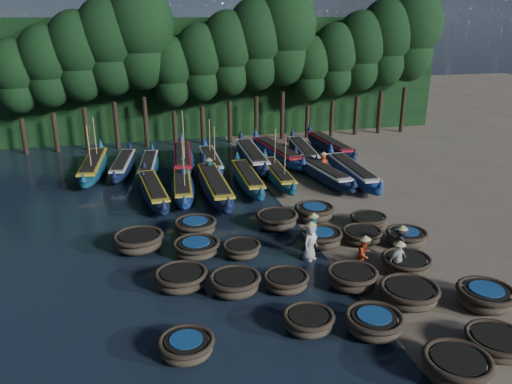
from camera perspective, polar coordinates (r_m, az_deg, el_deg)
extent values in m
plane|color=#81705E|center=(24.38, 6.15, -5.24)|extent=(120.00, 120.00, 0.00)
cube|color=black|center=(45.19, -4.11, 12.93)|extent=(40.00, 3.00, 10.00)
ellipsoid|color=#4D4330|center=(16.64, 21.91, -18.28)|extent=(2.10, 2.10, 0.71)
torus|color=#392E22|center=(16.44, 22.06, -17.35)|extent=(2.06, 2.06, 0.22)
cylinder|color=black|center=(16.42, 22.08, -17.23)|extent=(1.54, 1.54, 0.06)
ellipsoid|color=#4D4330|center=(18.24, 25.75, -15.47)|extent=(2.11, 2.11, 0.59)
torus|color=#392E22|center=(18.09, 25.88, -14.74)|extent=(2.02, 2.02, 0.18)
cylinder|color=black|center=(18.07, 25.90, -14.64)|extent=(1.54, 1.54, 0.05)
ellipsoid|color=#4D4330|center=(16.57, -7.94, -17.30)|extent=(2.09, 2.09, 0.58)
torus|color=#392E22|center=(16.40, -7.99, -16.53)|extent=(1.81, 1.81, 0.18)
cylinder|color=black|center=(16.38, -8.00, -16.43)|extent=(1.37, 1.37, 0.05)
cylinder|color=navy|center=(16.36, -8.00, -16.33)|extent=(1.05, 1.05, 0.04)
ellipsoid|color=#4D4330|center=(17.60, 5.99, -14.69)|extent=(1.99, 1.99, 0.61)
torus|color=#392E22|center=(17.44, 6.03, -13.92)|extent=(1.80, 1.80, 0.18)
cylinder|color=black|center=(17.42, 6.03, -13.82)|extent=(1.35, 1.35, 0.06)
ellipsoid|color=#4D4330|center=(17.80, 13.28, -14.62)|extent=(2.25, 2.25, 0.67)
torus|color=#392E22|center=(17.62, 13.36, -13.77)|extent=(2.00, 2.00, 0.20)
cylinder|color=black|center=(17.60, 13.37, -13.66)|extent=(1.51, 1.51, 0.06)
cylinder|color=navy|center=(17.58, 13.39, -13.55)|extent=(1.16, 1.16, 0.04)
ellipsoid|color=#4D4330|center=(19.77, 17.05, -11.27)|extent=(2.34, 2.34, 0.67)
torus|color=#392E22|center=(19.62, 17.15, -10.48)|extent=(2.23, 2.23, 0.20)
cylinder|color=black|center=(19.60, 17.16, -10.38)|extent=(1.71, 1.71, 0.06)
ellipsoid|color=#4D4330|center=(20.49, 24.69, -11.06)|extent=(2.52, 2.52, 0.72)
torus|color=#392E22|center=(20.33, 24.82, -10.24)|extent=(2.13, 2.13, 0.22)
cylinder|color=black|center=(20.31, 24.84, -10.13)|extent=(1.60, 1.60, 0.07)
cylinder|color=navy|center=(20.29, 24.86, -10.03)|extent=(1.23, 1.23, 0.04)
ellipsoid|color=#4D4330|center=(20.11, -8.53, -9.98)|extent=(2.16, 2.16, 0.68)
torus|color=#392E22|center=(19.95, -8.58, -9.19)|extent=(2.11, 2.11, 0.20)
cylinder|color=black|center=(19.93, -8.59, -9.08)|extent=(1.60, 1.60, 0.06)
ellipsoid|color=#4D4330|center=(19.56, -2.45, -10.62)|extent=(2.23, 2.23, 0.70)
torus|color=#392E22|center=(19.40, -2.46, -9.79)|extent=(2.04, 2.04, 0.21)
cylinder|color=black|center=(19.38, -2.46, -9.68)|extent=(1.53, 1.53, 0.06)
ellipsoid|color=#4D4330|center=(19.85, 3.43, -10.33)|extent=(1.80, 1.80, 0.59)
torus|color=#392E22|center=(19.72, 3.44, -9.63)|extent=(1.82, 1.82, 0.18)
cylinder|color=black|center=(19.70, 3.45, -9.54)|extent=(1.38, 1.38, 0.05)
ellipsoid|color=#4D4330|center=(20.29, 10.89, -9.83)|extent=(1.89, 1.89, 0.68)
torus|color=#392E22|center=(20.14, 10.95, -9.03)|extent=(2.05, 2.05, 0.21)
cylinder|color=black|center=(20.12, 10.96, -8.92)|extent=(1.54, 1.54, 0.06)
ellipsoid|color=#4D4330|center=(22.01, 16.76, -8.00)|extent=(2.23, 2.23, 0.61)
torus|color=#392E22|center=(21.88, 16.83, -7.33)|extent=(2.09, 2.09, 0.18)
cylinder|color=black|center=(21.87, 16.84, -7.24)|extent=(1.60, 1.60, 0.06)
ellipsoid|color=#4D4330|center=(22.53, -6.82, -6.55)|extent=(2.48, 2.48, 0.63)
torus|color=#392E22|center=(22.40, -6.85, -5.87)|extent=(2.12, 2.12, 0.19)
cylinder|color=black|center=(22.39, -6.85, -5.78)|extent=(1.62, 1.62, 0.06)
cylinder|color=navy|center=(22.37, -6.86, -5.70)|extent=(1.25, 1.25, 0.04)
ellipsoid|color=#4D4330|center=(22.33, -1.66, -6.73)|extent=(2.07, 2.07, 0.58)
torus|color=#392E22|center=(22.21, -1.67, -6.10)|extent=(1.72, 1.72, 0.18)
cylinder|color=black|center=(22.19, -1.67, -6.02)|extent=(1.30, 1.30, 0.05)
ellipsoid|color=#4D4330|center=(23.39, 7.46, -5.46)|extent=(2.30, 2.30, 0.70)
torus|color=#392E22|center=(23.25, 7.49, -4.72)|extent=(1.98, 1.98, 0.21)
cylinder|color=black|center=(23.23, 7.50, -4.62)|extent=(1.48, 1.48, 0.06)
cylinder|color=navy|center=(23.22, 7.50, -4.53)|extent=(1.14, 1.14, 0.04)
ellipsoid|color=#4D4330|center=(24.15, 12.00, -5.05)|extent=(2.07, 2.07, 0.60)
torus|color=#392E22|center=(24.03, 12.04, -4.44)|extent=(1.92, 1.92, 0.18)
cylinder|color=black|center=(24.02, 12.05, -4.36)|extent=(1.46, 1.46, 0.05)
ellipsoid|color=#4D4330|center=(24.37, 16.79, -5.17)|extent=(1.94, 1.94, 0.66)
torus|color=#392E22|center=(24.25, 16.86, -4.51)|extent=(1.94, 1.94, 0.20)
cylinder|color=black|center=(24.23, 16.87, -4.42)|extent=(1.46, 1.46, 0.06)
cylinder|color=navy|center=(24.22, 16.88, -4.33)|extent=(1.12, 1.12, 0.04)
ellipsoid|color=#4D4330|center=(23.44, -13.26, -5.72)|extent=(2.74, 2.74, 0.75)
torus|color=#392E22|center=(23.30, -13.32, -4.94)|extent=(2.29, 2.29, 0.23)
cylinder|color=black|center=(23.28, -13.33, -4.84)|extent=(1.73, 1.73, 0.07)
ellipsoid|color=#4D4330|center=(24.51, -6.95, -4.20)|extent=(1.94, 1.94, 0.72)
torus|color=#392E22|center=(24.37, -6.98, -3.47)|extent=(2.10, 2.10, 0.22)
cylinder|color=black|center=(24.36, -6.99, -3.37)|extent=(1.58, 1.58, 0.07)
cylinder|color=navy|center=(24.34, -6.99, -3.28)|extent=(1.21, 1.21, 0.04)
ellipsoid|color=#4D4330|center=(25.17, 2.39, -3.41)|extent=(2.00, 2.00, 0.73)
torus|color=#392E22|center=(25.04, 2.40, -2.69)|extent=(2.15, 2.15, 0.22)
cylinder|color=black|center=(25.02, 2.40, -2.59)|extent=(1.62, 1.62, 0.07)
ellipsoid|color=#4D4330|center=(26.22, 6.65, -2.53)|extent=(1.96, 1.96, 0.75)
torus|color=#392E22|center=(26.09, 6.68, -1.81)|extent=(2.09, 2.09, 0.23)
cylinder|color=black|center=(26.08, 6.68, -1.72)|extent=(1.56, 1.56, 0.07)
cylinder|color=navy|center=(26.06, 6.69, -1.63)|extent=(1.20, 1.20, 0.05)
ellipsoid|color=#4D4330|center=(25.96, 12.72, -3.35)|extent=(2.23, 2.23, 0.57)
torus|color=#392E22|center=(25.86, 12.76, -2.80)|extent=(1.87, 1.87, 0.17)
cylinder|color=black|center=(25.85, 12.76, -2.73)|extent=(1.42, 1.42, 0.05)
ellipsoid|color=#10173B|center=(29.63, -11.63, 0.02)|extent=(2.06, 7.67, 0.95)
cone|color=#10173B|center=(32.94, -12.65, 3.06)|extent=(0.42, 0.42, 0.57)
cone|color=#10173B|center=(25.99, -10.52, -1.36)|extent=(0.42, 0.42, 0.47)
cube|color=gold|center=(29.50, -11.68, 0.75)|extent=(1.53, 5.94, 0.11)
cube|color=black|center=(29.48, -11.69, 0.89)|extent=(1.21, 5.16, 0.09)
ellipsoid|color=navy|center=(30.21, -8.36, 0.59)|extent=(1.94, 7.50, 0.93)
cone|color=navy|center=(33.48, -8.58, 3.55)|extent=(0.41, 0.41, 0.56)
cone|color=navy|center=(26.62, -8.20, -0.77)|extent=(0.41, 0.41, 0.46)
cube|color=gold|center=(30.09, -8.39, 1.29)|extent=(1.44, 5.81, 0.11)
cube|color=black|center=(30.07, -8.40, 1.42)|extent=(1.13, 5.05, 0.09)
cylinder|color=#997F4C|center=(30.84, -8.38, 3.87)|extent=(0.06, 0.22, 2.59)
cylinder|color=#997F4C|center=(28.44, -8.24, 2.53)|extent=(0.06, 0.22, 2.59)
plane|color=red|center=(28.13, -8.07, 4.74)|extent=(0.00, 0.32, 0.32)
ellipsoid|color=#10173B|center=(29.74, -4.72, 0.59)|extent=(1.58, 8.67, 1.08)
cone|color=#10173B|center=(33.53, -5.96, 4.00)|extent=(0.48, 0.48, 0.65)
cone|color=#10173B|center=(25.60, -3.18, -1.02)|extent=(0.48, 0.48, 0.54)
cube|color=gold|center=(29.60, -4.74, 1.42)|extent=(1.15, 6.72, 0.13)
cube|color=black|center=(29.57, -4.75, 1.58)|extent=(0.86, 5.85, 0.11)
ellipsoid|color=#0E3E50|center=(31.20, -0.95, 1.45)|extent=(1.62, 7.69, 0.96)
cone|color=#0E3E50|center=(34.54, -2.19, 4.31)|extent=(0.42, 0.42, 0.57)
cone|color=#0E3E50|center=(27.56, 0.59, 0.23)|extent=(0.42, 0.42, 0.48)
cube|color=gold|center=(31.08, -0.95, 2.15)|extent=(1.19, 5.96, 0.11)
cube|color=black|center=(31.06, -0.95, 2.29)|extent=(0.91, 5.19, 0.10)
ellipsoid|color=#0E3E50|center=(32.06, 2.47, 1.91)|extent=(1.62, 7.50, 0.93)
cone|color=#0E3E50|center=(35.28, 1.02, 4.60)|extent=(0.41, 0.41, 0.56)
cone|color=#0E3E50|center=(28.56, 4.29, 0.81)|extent=(0.41, 0.41, 0.47)
cube|color=gold|center=(31.94, 2.48, 2.58)|extent=(1.20, 5.81, 0.11)
cube|color=black|center=(31.92, 2.48, 2.70)|extent=(0.92, 5.05, 0.09)
cylinder|color=#997F4C|center=(32.71, 2.18, 4.99)|extent=(0.07, 0.22, 2.61)
cylinder|color=#997F4C|center=(30.36, 3.34, 3.82)|extent=(0.07, 0.22, 2.61)
plane|color=red|center=(30.11, 3.64, 5.91)|extent=(0.00, 0.33, 0.33)
ellipsoid|color=#10173B|center=(32.62, 7.49, 2.14)|extent=(2.42, 8.15, 1.00)
cone|color=#10173B|center=(35.78, 4.55, 4.89)|extent=(0.44, 0.44, 0.60)
cone|color=#10173B|center=(29.24, 11.18, 1.10)|extent=(0.44, 0.44, 0.50)
cube|color=silver|center=(32.50, 7.52, 2.85)|extent=(1.81, 6.31, 0.12)
cube|color=black|center=(32.48, 7.52, 2.98)|extent=(1.45, 5.48, 0.10)
ellipsoid|color=navy|center=(32.93, 10.95, 2.15)|extent=(1.83, 8.45, 1.05)
cone|color=navy|center=(36.40, 8.56, 5.08)|extent=(0.46, 0.46, 0.63)
cone|color=navy|center=(29.20, 14.08, 0.96)|extent=(0.46, 0.46, 0.53)
cube|color=silver|center=(32.80, 11.00, 2.89)|extent=(1.35, 6.55, 0.13)
cube|color=black|center=(32.78, 11.00, 3.03)|extent=(1.03, 5.70, 0.11)
ellipsoid|color=#0E3E50|center=(35.25, -18.07, 2.70)|extent=(2.20, 8.60, 1.06)
cone|color=#0E3E50|center=(39.05, -17.39, 5.40)|extent=(0.47, 0.47, 0.64)
cone|color=#0E3E50|center=(31.15, -19.17, 1.64)|extent=(0.47, 0.47, 0.53)
cube|color=gold|center=(35.13, -18.14, 3.39)|extent=(1.64, 6.66, 0.13)
cube|color=black|center=(35.11, -18.16, 3.52)|extent=(1.28, 5.79, 0.11)
cylinder|color=#997F4C|center=(36.04, -17.92, 5.87)|extent=(0.07, 0.25, 2.97)
cylinder|color=#997F4C|center=(33.28, -18.55, 4.72)|extent=(0.07, 0.25, 2.97)
plane|color=red|center=(32.97, -18.51, 6.92)|extent=(0.00, 0.37, 0.37)
ellipsoid|color=#10173B|center=(35.31, -14.93, 2.91)|extent=(2.37, 7.48, 0.92)
cone|color=#10173B|center=(38.58, -14.25, 5.29)|extent=(0.41, 0.41, 0.55)
cone|color=#10173B|center=(31.76, -15.94, 2.02)|extent=(0.41, 0.41, 0.46)
cube|color=silver|center=(35.21, -14.99, 3.52)|extent=(1.78, 5.79, 0.11)
cube|color=black|center=(35.19, -15.00, 3.63)|extent=(1.43, 5.02, 0.09)
ellipsoid|color=#0E3E50|center=(34.75, -12.17, 2.86)|extent=(2.20, 7.30, 0.90)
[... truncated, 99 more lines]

